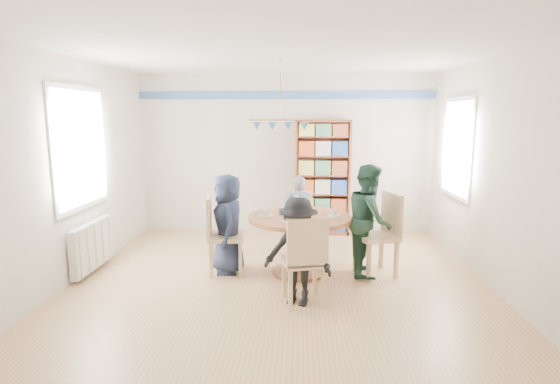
# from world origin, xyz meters

# --- Properties ---
(ground) EXTENTS (5.00, 5.00, 0.00)m
(ground) POSITION_xyz_m (0.00, 0.00, 0.00)
(ground) COLOR tan
(room_shell) EXTENTS (5.00, 5.00, 5.00)m
(room_shell) POSITION_xyz_m (-0.26, 0.87, 1.65)
(room_shell) COLOR white
(room_shell) RESTS_ON ground
(radiator) EXTENTS (0.12, 1.00, 0.60)m
(radiator) POSITION_xyz_m (-2.42, 0.30, 0.35)
(radiator) COLOR silver
(radiator) RESTS_ON ground
(dining_table) EXTENTS (1.30, 1.30, 0.75)m
(dining_table) POSITION_xyz_m (0.25, 0.36, 0.56)
(dining_table) COLOR #975631
(dining_table) RESTS_ON ground
(chair_left) EXTENTS (0.51, 0.51, 1.00)m
(chair_left) POSITION_xyz_m (-0.77, 0.32, 0.55)
(chair_left) COLOR #DAB586
(chair_left) RESTS_ON ground
(chair_right) EXTENTS (0.59, 0.59, 1.05)m
(chair_right) POSITION_xyz_m (1.29, 0.38, 0.58)
(chair_right) COLOR #DAB586
(chair_right) RESTS_ON ground
(chair_far) EXTENTS (0.40, 0.40, 0.87)m
(chair_far) POSITION_xyz_m (0.25, 1.42, 0.48)
(chair_far) COLOR #DAB586
(chair_far) RESTS_ON ground
(chair_near) EXTENTS (0.51, 0.51, 0.97)m
(chair_near) POSITION_xyz_m (0.31, -0.62, 0.54)
(chair_near) COLOR #DAB586
(chair_near) RESTS_ON ground
(person_left) EXTENTS (0.54, 0.70, 1.28)m
(person_left) POSITION_xyz_m (-0.66, 0.37, 0.64)
(person_left) COLOR #182035
(person_left) RESTS_ON ground
(person_right) EXTENTS (0.59, 0.73, 1.41)m
(person_right) POSITION_xyz_m (1.13, 0.39, 0.71)
(person_right) COLOR #1A352A
(person_right) RESTS_ON ground
(person_far) EXTENTS (0.44, 0.31, 1.14)m
(person_far) POSITION_xyz_m (0.23, 1.29, 0.57)
(person_far) COLOR gray
(person_far) RESTS_ON ground
(person_near) EXTENTS (0.85, 0.66, 1.16)m
(person_near) POSITION_xyz_m (0.23, -0.58, 0.58)
(person_near) COLOR black
(person_near) RESTS_ON ground
(bookshelf) EXTENTS (0.92, 0.28, 1.94)m
(bookshelf) POSITION_xyz_m (0.63, 2.34, 0.95)
(bookshelf) COLOR maroon
(bookshelf) RESTS_ON ground
(tableware) EXTENTS (1.03, 1.03, 0.27)m
(tableware) POSITION_xyz_m (0.23, 0.39, 0.81)
(tableware) COLOR white
(tableware) RESTS_ON dining_table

